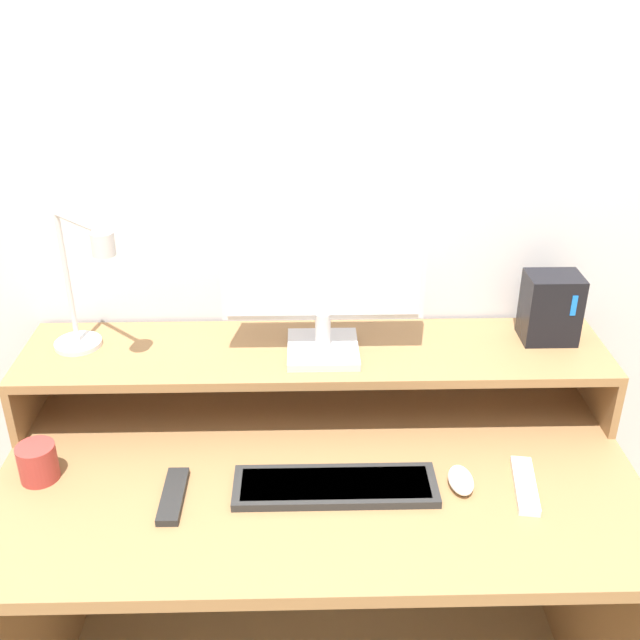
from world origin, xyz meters
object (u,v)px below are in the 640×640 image
Objects in this scene: desk_lamp at (85,294)px; remote_secondary at (525,485)px; keyboard at (335,486)px; monitor at (323,274)px; mug at (38,462)px; router_dock at (551,308)px; mouse at (461,480)px; remote_control at (173,496)px.

desk_lamp reaches higher than remote_secondary.
desk_lamp reaches higher than keyboard.
keyboard is at bearing -28.04° from desk_lamp.
mug is (-0.61, -0.24, -0.33)m from monitor.
router_dock is 0.68m from keyboard.
desk_lamp is 0.92m from mouse.
desk_lamp is 0.50m from remote_control.
mug is (-0.63, 0.05, 0.03)m from keyboard.
desk_lamp is 3.56× the size of mouse.
router_dock reaches higher than remote_secondary.
monitor is 1.36× the size of desk_lamp.
monitor is 0.56m from router_dock.
router_dock is (0.55, 0.05, -0.12)m from monitor.
monitor is 0.54m from mouse.
remote_secondary is at bearing -17.43° from desk_lamp.
mouse is (-0.26, -0.34, -0.23)m from router_dock.
keyboard reaches higher than remote_control.
monitor is 0.63m from remote_secondary.
remote_control is 0.74m from remote_secondary.
keyboard is at bearing 3.51° from remote_control.
remote_secondary is at bearing -3.31° from mug.
mug reaches higher than mouse.
remote_control and remote_secondary have the same top height.
desk_lamp is 0.70m from keyboard.
mouse is 0.57× the size of remote_control.
remote_control is 0.31m from mug.
mug is (-1.03, 0.06, 0.03)m from remote_secondary.
monitor is 2.55× the size of remote_secondary.
desk_lamp reaches higher than router_dock.
mouse reaches higher than remote_control.
desk_lamp reaches higher than mug.
monitor reaches higher than desk_lamp.
monitor reaches higher than mug.
monitor reaches higher than remote_secondary.
remote_secondary is at bearing -4.78° from mouse.
remote_control is (0.22, -0.32, -0.32)m from desk_lamp.
monitor is 0.46m from keyboard.
router_dock is at bearing 14.24° from mug.
monitor is at bearing 134.54° from mouse.
desk_lamp reaches higher than mouse.
router_dock is 0.45m from remote_secondary.
router_dock is 0.97m from remote_control.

